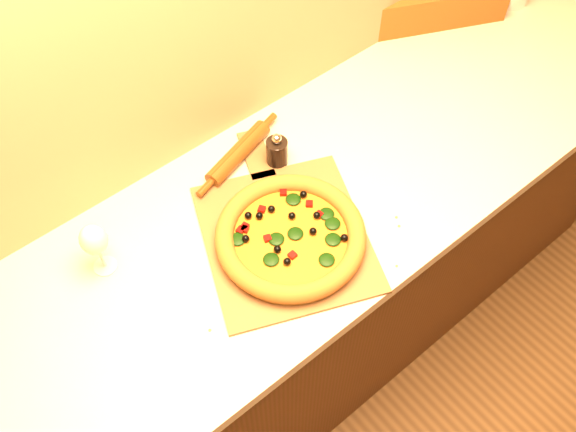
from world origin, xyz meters
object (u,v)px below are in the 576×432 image
Objects in this scene: pepper_grinder at (277,152)px; wine_glass at (94,241)px; pizza_peel at (283,232)px; rolling_pin at (238,153)px; pizza at (291,237)px.

wine_glass reaches higher than pepper_grinder.
wine_glass reaches higher than pizza_peel.
pizza is at bearing -102.27° from rolling_pin.
wine_glass is at bearing 176.18° from pizza_peel.
rolling_pin is (-0.07, 0.08, -0.02)m from pepper_grinder.
pizza is 3.38× the size of pepper_grinder.
pepper_grinder is 0.53m from wine_glass.
pepper_grinder is 0.33× the size of rolling_pin.
pepper_grinder is (0.14, 0.23, 0.01)m from pizza.
rolling_pin is at bearing 8.68° from wine_glass.
wine_glass is (-0.45, -0.07, 0.09)m from rolling_pin.
pizza_peel is at bearing 79.39° from pizza.
pizza reaches higher than rolling_pin.
pizza is 1.11× the size of rolling_pin.
pizza is 0.27m from pepper_grinder.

